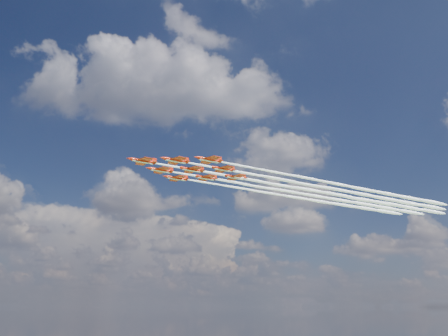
# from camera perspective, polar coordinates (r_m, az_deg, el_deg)

# --- Properties ---
(jet_lead) EXTENTS (118.55, 72.64, 2.62)m
(jet_lead) POSITION_cam_1_polar(r_m,az_deg,el_deg) (181.30, 9.01, -2.50)
(jet_lead) COLOR red
(jet_row2_port) EXTENTS (118.55, 72.64, 2.62)m
(jet_row2_port) POSITION_cam_1_polar(r_m,az_deg,el_deg) (182.76, 12.51, -2.42)
(jet_row2_port) COLOR red
(jet_row2_starb) EXTENTS (118.55, 72.64, 2.62)m
(jet_row2_starb) POSITION_cam_1_polar(r_m,az_deg,el_deg) (191.81, 9.91, -3.30)
(jet_row2_starb) COLOR red
(jet_row3_port) EXTENTS (118.55, 72.64, 2.62)m
(jet_row3_port) POSITION_cam_1_polar(r_m,az_deg,el_deg) (184.89, 15.95, -2.33)
(jet_row3_port) COLOR red
(jet_row3_centre) EXTENTS (118.55, 72.64, 2.62)m
(jet_row3_centre) POSITION_cam_1_polar(r_m,az_deg,el_deg) (193.43, 13.22, -3.21)
(jet_row3_centre) COLOR red
(jet_row3_starb) EXTENTS (118.55, 72.64, 2.62)m
(jet_row3_starb) POSITION_cam_1_polar(r_m,az_deg,el_deg) (202.40, 10.72, -4.01)
(jet_row3_starb) COLOR red
(jet_row4_port) EXTENTS (118.55, 72.64, 2.62)m
(jet_row4_port) POSITION_cam_1_polar(r_m,az_deg,el_deg) (195.67, 16.46, -3.11)
(jet_row4_port) COLOR red
(jet_row4_starb) EXTENTS (118.55, 72.64, 2.62)m
(jet_row4_starb) POSITION_cam_1_polar(r_m,az_deg,el_deg) (204.15, 13.85, -3.92)
(jet_row4_starb) COLOR red
(jet_tail) EXTENTS (118.55, 72.64, 2.62)m
(jet_tail) POSITION_cam_1_polar(r_m,az_deg,el_deg) (206.49, 16.91, -3.82)
(jet_tail) COLOR red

